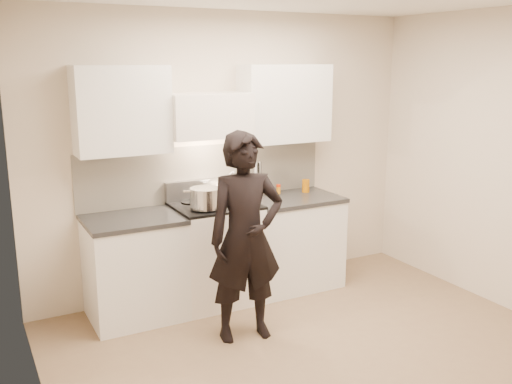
% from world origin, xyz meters
% --- Properties ---
extents(ground_plane, '(4.00, 4.00, 0.00)m').
position_xyz_m(ground_plane, '(0.00, 0.00, 0.00)').
color(ground_plane, '#806849').
extents(room_shell, '(4.04, 3.54, 2.70)m').
position_xyz_m(room_shell, '(-0.06, 0.37, 1.60)').
color(room_shell, beige).
rests_on(room_shell, ground).
extents(stove, '(0.76, 0.65, 0.96)m').
position_xyz_m(stove, '(-0.30, 1.42, 0.47)').
color(stove, white).
rests_on(stove, ground).
extents(counter_right, '(0.92, 0.67, 0.92)m').
position_xyz_m(counter_right, '(0.53, 1.43, 0.46)').
color(counter_right, white).
rests_on(counter_right, ground).
extents(counter_left, '(0.82, 0.67, 0.92)m').
position_xyz_m(counter_left, '(-1.08, 1.43, 0.46)').
color(counter_left, white).
rests_on(counter_left, ground).
extents(wok, '(0.39, 0.48, 0.31)m').
position_xyz_m(wok, '(-0.16, 1.54, 1.06)').
color(wok, silver).
rests_on(wok, stove).
extents(stock_pot, '(0.38, 0.34, 0.18)m').
position_xyz_m(stock_pot, '(-0.45, 1.28, 1.05)').
color(stock_pot, silver).
rests_on(stock_pot, stove).
extents(utensil_crock, '(0.13, 0.13, 0.35)m').
position_xyz_m(utensil_crock, '(0.24, 1.59, 1.03)').
color(utensil_crock, '#A8A8AA').
rests_on(utensil_crock, counter_right).
extents(spice_jar, '(0.04, 0.04, 0.10)m').
position_xyz_m(spice_jar, '(0.48, 1.60, 0.97)').
color(spice_jar, orange).
rests_on(spice_jar, counter_right).
extents(oil_glass, '(0.08, 0.08, 0.13)m').
position_xyz_m(oil_glass, '(0.77, 1.54, 0.99)').
color(oil_glass, '#A55A03').
rests_on(oil_glass, counter_right).
extents(person, '(0.68, 0.49, 1.71)m').
position_xyz_m(person, '(-0.38, 0.64, 0.85)').
color(person, black).
rests_on(person, ground).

